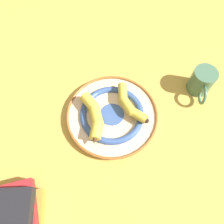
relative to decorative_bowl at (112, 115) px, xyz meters
The scene contains 6 objects.
ground_plane 0.03m from the decorative_bowl, 128.52° to the left, with size 2.80×2.80×0.00m, color gold.
decorative_bowl is the anchor object (origin of this frame).
banana_a 0.07m from the decorative_bowl, 110.37° to the left, with size 0.18×0.08×0.04m.
banana_b 0.07m from the decorative_bowl, 65.79° to the right, with size 0.16×0.10×0.03m.
book_stack 0.43m from the decorative_bowl, 135.55° to the left, with size 0.19×0.22×0.10m.
coffee_mug 0.34m from the decorative_bowl, 70.89° to the right, with size 0.13×0.08×0.09m.
Camera 1 is at (-0.30, -0.02, 0.69)m, focal length 35.00 mm.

